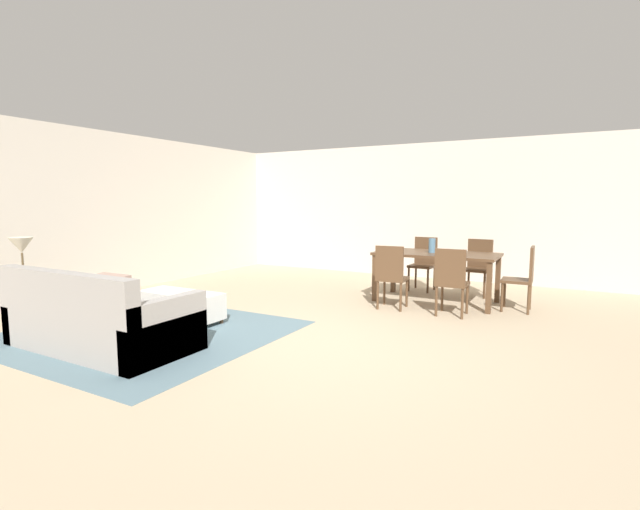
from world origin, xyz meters
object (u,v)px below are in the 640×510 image
at_px(dining_chair_far_left, 424,260).
at_px(dining_chair_head_east, 524,275).
at_px(dining_table, 437,258).
at_px(dining_chair_near_left, 391,273).
at_px(couch, 98,321).
at_px(book_on_ottoman, 176,291).
at_px(dining_chair_near_right, 451,278).
at_px(dining_chair_far_right, 478,264).
at_px(table_lamp, 22,247).
at_px(vase_centerpiece, 432,246).
at_px(side_table, 25,293).
at_px(ottoman_table, 181,305).

bearing_deg(dining_chair_far_left, dining_chair_head_east, -27.84).
distance_m(dining_table, dining_chair_head_east, 1.25).
bearing_deg(dining_chair_near_left, couch, -123.09).
relative_size(couch, dining_chair_head_east, 2.20).
bearing_deg(book_on_ottoman, dining_table, 47.55).
height_order(dining_chair_near_right, dining_chair_far_right, same).
height_order(dining_chair_far_left, book_on_ottoman, dining_chair_far_left).
bearing_deg(dining_chair_far_right, table_lamp, -131.36).
height_order(dining_table, dining_chair_near_right, dining_chair_near_right).
height_order(dining_table, dining_chair_near_left, dining_chair_near_left).
xyz_separation_m(dining_chair_near_right, vase_centerpiece, (-0.49, 0.79, 0.35)).
distance_m(table_lamp, dining_chair_head_east, 6.43).
height_order(dining_chair_far_left, vase_centerpiece, vase_centerpiece).
xyz_separation_m(couch, dining_chair_near_right, (2.91, 3.16, 0.23)).
distance_m(side_table, vase_centerpiece, 5.46).
distance_m(dining_chair_near_left, book_on_ottoman, 2.93).
distance_m(table_lamp, dining_chair_near_right, 5.31).
bearing_deg(couch, table_lamp, -179.17).
xyz_separation_m(side_table, dining_chair_far_left, (3.35, 4.85, 0.05)).
bearing_deg(dining_chair_far_right, dining_chair_far_left, 179.84).
xyz_separation_m(couch, dining_chair_far_right, (2.95, 4.83, 0.23)).
bearing_deg(side_table, vase_centerpiece, 46.74).
xyz_separation_m(dining_chair_near_left, dining_chair_far_right, (0.90, 1.67, 0.00)).
bearing_deg(dining_chair_near_right, dining_chair_far_right, 88.38).
xyz_separation_m(side_table, dining_chair_head_east, (5.04, 3.96, 0.05)).
bearing_deg(dining_chair_far_left, couch, -112.89).
distance_m(ottoman_table, book_on_ottoman, 0.19).
xyz_separation_m(table_lamp, book_on_ottoman, (1.23, 1.18, -0.60)).
relative_size(ottoman_table, dining_chair_near_left, 1.23).
height_order(dining_chair_near_right, book_on_ottoman, dining_chair_near_right).
xyz_separation_m(side_table, dining_chair_far_right, (4.27, 4.85, 0.05)).
bearing_deg(dining_table, book_on_ottoman, -132.45).
relative_size(dining_table, book_on_ottoman, 6.92).
xyz_separation_m(dining_chair_near_left, dining_chair_near_right, (0.85, 0.00, 0.00)).
distance_m(dining_chair_far_left, dining_chair_far_right, 0.91).
relative_size(couch, dining_table, 1.13).
bearing_deg(table_lamp, dining_chair_far_left, 55.34).
xyz_separation_m(table_lamp, dining_chair_far_right, (4.27, 4.85, -0.49)).
xyz_separation_m(dining_table, dining_chair_head_east, (1.24, -0.03, -0.15)).
relative_size(dining_chair_near_left, dining_chair_near_right, 1.00).
height_order(couch, dining_chair_far_left, dining_chair_far_left).
distance_m(dining_chair_near_right, dining_chair_far_right, 1.67).
height_order(table_lamp, vase_centerpiece, table_lamp).
bearing_deg(dining_table, dining_chair_far_left, 117.66).
xyz_separation_m(table_lamp, dining_chair_far_left, (3.35, 4.85, -0.49)).
bearing_deg(couch, dining_table, 57.97).
distance_m(table_lamp, dining_table, 5.52).
height_order(ottoman_table, dining_chair_far_left, dining_chair_far_left).
bearing_deg(couch, side_table, -179.17).
xyz_separation_m(dining_table, vase_centerpiece, (-0.07, -0.03, 0.19)).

